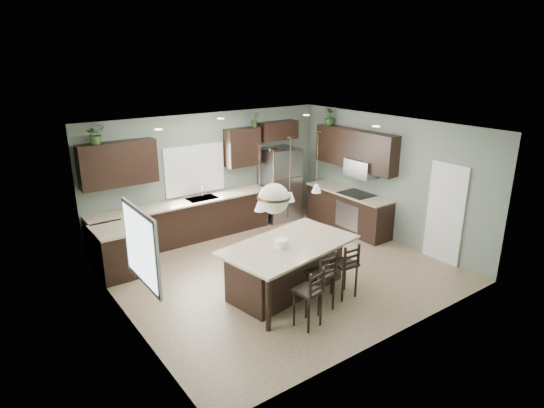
{
  "coord_description": "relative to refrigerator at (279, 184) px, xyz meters",
  "views": [
    {
      "loc": [
        -4.85,
        -6.48,
        4.06
      ],
      "look_at": [
        0.1,
        0.4,
        1.25
      ],
      "focal_mm": 30.0,
      "sensor_mm": 36.0,
      "label": 1
    }
  ],
  "objects": [
    {
      "name": "bar_stool_center",
      "position": [
        -2.06,
        -3.91,
        -0.39
      ],
      "size": [
        0.4,
        0.4,
        1.06
      ],
      "primitive_type": "cube",
      "rotation": [
        0.0,
        0.0,
        -0.01
      ],
      "color": "black",
      "rests_on": "ground"
    },
    {
      "name": "back_lower_cabs",
      "position": [
        -2.6,
        0.06,
        -0.48
      ],
      "size": [
        4.2,
        0.6,
        0.9
      ],
      "primitive_type": "cube",
      "color": "black",
      "rests_on": "ground"
    },
    {
      "name": "left_return_cabs",
      "position": [
        -4.45,
        -0.69,
        -0.48
      ],
      "size": [
        0.6,
        0.9,
        0.9
      ],
      "primitive_type": "cube",
      "color": "black",
      "rests_on": "ground"
    },
    {
      "name": "kitchen_island",
      "position": [
        -2.12,
        -3.16,
        -0.46
      ],
      "size": [
        2.56,
        1.72,
        0.92
      ],
      "primitive_type": "cube",
      "rotation": [
        0.0,
        0.0,
        0.17
      ],
      "color": "black",
      "rests_on": "ground"
    },
    {
      "name": "bar_stool_right",
      "position": [
        -1.44,
        -3.84,
        -0.42
      ],
      "size": [
        0.41,
        0.41,
        1.02
      ],
      "primitive_type": "cube",
      "rotation": [
        0.0,
        0.0,
        -0.08
      ],
      "color": "black",
      "rests_on": "ground"
    },
    {
      "name": "pendant_left",
      "position": [
        -2.81,
        -3.27,
        1.32
      ],
      "size": [
        0.17,
        0.17,
        1.1
      ],
      "primitive_type": null,
      "color": "white",
      "rests_on": "room_shell"
    },
    {
      "name": "plant_right_wall",
      "position": [
        1.05,
        -0.63,
        1.68
      ],
      "size": [
        0.27,
        0.27,
        0.4
      ],
      "primitive_type": "imported",
      "rotation": [
        0.0,
        0.0,
        0.25
      ],
      "color": "#264D21",
      "rests_on": "right_upper_cabs"
    },
    {
      "name": "sink_inset",
      "position": [
        -2.15,
        0.04,
        0.01
      ],
      "size": [
        0.7,
        0.45,
        0.01
      ],
      "primitive_type": "cube",
      "color": "gray",
      "rests_on": "back_countertop"
    },
    {
      "name": "chandelier",
      "position": [
        -2.89,
        -3.77,
        1.39
      ],
      "size": [
        0.49,
        0.49,
        0.98
      ],
      "primitive_type": null,
      "color": "beige",
      "rests_on": "room_shell"
    },
    {
      "name": "faucet",
      "position": [
        -2.15,
        0.01,
        0.16
      ],
      "size": [
        0.02,
        0.02,
        0.28
      ],
      "primitive_type": "cylinder",
      "color": "silver",
      "rests_on": "back_countertop"
    },
    {
      "name": "pendant_right",
      "position": [
        -1.43,
        -3.04,
        1.32
      ],
      "size": [
        0.17,
        0.17,
        1.1
      ],
      "primitive_type": null,
      "color": "white",
      "rests_on": "room_shell"
    },
    {
      "name": "window_back",
      "position": [
        -2.15,
        0.34,
        0.62
      ],
      "size": [
        1.35,
        0.02,
        1.0
      ],
      "primitive_type": "cube",
      "color": "white",
      "rests_on": "room_shell"
    },
    {
      "name": "fridge_header",
      "position": [
        0.1,
        0.19,
        1.32
      ],
      "size": [
        1.05,
        0.34,
        0.45
      ],
      "primitive_type": "cube",
      "color": "black",
      "rests_on": "room_shell"
    },
    {
      "name": "pantry_door",
      "position": [
        1.22,
        -3.94,
        0.09
      ],
      "size": [
        0.04,
        0.82,
        2.04
      ],
      "primitive_type": "cube",
      "color": "white",
      "rests_on": "ground"
    },
    {
      "name": "room_shell",
      "position": [
        -1.75,
        -2.39,
        0.77
      ],
      "size": [
        6.0,
        6.0,
        6.0
      ],
      "color": "slate",
      "rests_on": "ground"
    },
    {
      "name": "right_countertop",
      "position": [
        0.93,
        -1.52,
        -0.01
      ],
      "size": [
        0.66,
        2.35,
        0.04
      ],
      "primitive_type": "cube",
      "color": "#BCAD8E",
      "rests_on": "right_lower_cabs"
    },
    {
      "name": "cooktop",
      "position": [
        0.93,
        -1.79,
        0.02
      ],
      "size": [
        0.58,
        0.75,
        0.02
      ],
      "primitive_type": "cube",
      "color": "black",
      "rests_on": "right_countertop"
    },
    {
      "name": "wall_oven_front",
      "position": [
        0.64,
        -1.79,
        -0.48
      ],
      "size": [
        0.01,
        0.72,
        0.6
      ],
      "primitive_type": "cube",
      "color": "gray",
      "rests_on": "right_lower_cabs"
    },
    {
      "name": "back_upper_right",
      "position": [
        -0.95,
        0.19,
        1.02
      ],
      "size": [
        0.85,
        0.34,
        0.9
      ],
      "primitive_type": "cube",
      "color": "black",
      "rests_on": "room_shell"
    },
    {
      "name": "back_upper_left",
      "position": [
        -3.9,
        0.19,
        1.02
      ],
      "size": [
        1.55,
        0.34,
        0.9
      ],
      "primitive_type": "cube",
      "color": "black",
      "rests_on": "room_shell"
    },
    {
      "name": "window_left",
      "position": [
        -4.74,
        -3.19,
        0.62
      ],
      "size": [
        0.02,
        1.1,
        1.0
      ],
      "primitive_type": "cube",
      "color": "white",
      "rests_on": "room_shell"
    },
    {
      "name": "back_countertop",
      "position": [
        -2.6,
        0.04,
        -0.01
      ],
      "size": [
        4.2,
        0.66,
        0.04
      ],
      "primitive_type": "cube",
      "color": "#BCAD8E",
      "rests_on": "back_lower_cabs"
    },
    {
      "name": "left_return_countertop",
      "position": [
        -4.43,
        -0.69,
        -0.01
      ],
      "size": [
        0.66,
        0.96,
        0.04
      ],
      "primitive_type": "cube",
      "color": "#BCAD8E",
      "rests_on": "left_return_cabs"
    },
    {
      "name": "pendant_center",
      "position": [
        -2.12,
        -3.16,
        1.32
      ],
      "size": [
        0.17,
        0.17,
        1.1
      ],
      "primitive_type": null,
      "color": "silver",
      "rests_on": "room_shell"
    },
    {
      "name": "right_upper_cabs",
      "position": [
        1.08,
        -1.52,
        1.02
      ],
      "size": [
        0.34,
        2.35,
        0.9
      ],
      "primitive_type": "cube",
      "color": "black",
      "rests_on": "room_shell"
    },
    {
      "name": "plant_back_right",
      "position": [
        -0.61,
        0.16,
        1.66
      ],
      "size": [
        0.25,
        0.23,
        0.36
      ],
      "primitive_type": "imported",
      "rotation": [
        0.0,
        0.0,
        -0.41
      ],
      "color": "#2E4F22",
      "rests_on": "back_upper_right"
    },
    {
      "name": "serving_dish",
      "position": [
        -2.32,
        -3.19,
        0.07
      ],
      "size": [
        0.24,
        0.24,
        0.14
      ],
      "primitive_type": "cylinder",
      "color": "white",
      "rests_on": "kitchen_island"
    },
    {
      "name": "refrigerator",
      "position": [
        0.0,
        0.0,
        0.0
      ],
      "size": [
        0.9,
        0.74,
        1.85
      ],
      "primitive_type": "cube",
      "color": "#9B9AA3",
      "rests_on": "ground"
    },
    {
      "name": "plant_back_left",
      "position": [
        -4.28,
        0.16,
        1.67
      ],
      "size": [
        0.45,
        0.42,
        0.39
      ],
      "primitive_type": "imported",
      "rotation": [
        0.0,
        0.0,
        0.39
      ],
      "color": "#304D21",
      "rests_on": "back_upper_left"
    },
    {
      "name": "bar_stool_left",
      "position": [
        -2.55,
        -4.18,
        -0.42
      ],
      "size": [
        0.43,
        0.43,
        1.01
      ],
      "primitive_type": "cube",
      "rotation": [
        0.0,
        0.0,
        0.17
      ],
      "color": "black",
      "rests_on": "ground"
    },
    {
      "name": "right_lower_cabs",
      "position": [
        0.95,
        -1.52,
        -0.48
      ],
      "size": [
        0.6,
        2.35,
        0.9
      ],
      "primitive_type": "cube",
      "color": "black",
      "rests_on": "ground"
    },
    {
      "name": "ground",
      "position": [
        -1.75,
        -2.39,
        -0.93
      ],
      "size": [
        6.0,
        6.0,
        0.0
      ],
      "primitive_type": "plane",
      "color": "#9E8466",
      "rests_on": "ground"
    },
    {
      "name": "microwave",
      "position": [
        1.03,
        -1.79,
        0.62
      ],
      "size": [
        0.4,
        0.75,
        0.4
      ],
      "primitive_type": "cube",
      "color": "gray",
      "rests_on": "right_upper_cabs"
    }
  ]
}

